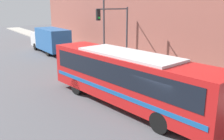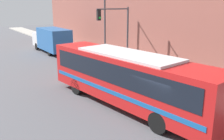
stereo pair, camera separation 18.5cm
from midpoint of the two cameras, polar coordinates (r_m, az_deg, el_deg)
name	(u,v)px [view 1 (the left image)]	position (r m, az deg, el deg)	size (l,w,h in m)	color
ground_plane	(163,123)	(13.11, 11.29, -11.82)	(120.00, 120.00, 0.00)	#515156
sidewalk	(82,50)	(32.05, -7.11, 4.59)	(2.86, 70.00, 0.16)	#A8A399
building_facade	(123,6)	(31.58, 2.30, 14.38)	(6.00, 32.57, 10.95)	brown
city_bus	(127,76)	(14.21, 3.17, -1.33)	(3.84, 11.89, 3.19)	red
delivery_truck	(50,39)	(31.20, -14.14, 6.80)	(2.36, 7.64, 2.94)	#265999
fire_hydrant	(159,74)	(19.90, 10.49, -0.79)	(0.22, 0.30, 0.68)	#999999
traffic_light_pole	(117,27)	(21.99, 0.88, 9.80)	(3.28, 0.35, 5.36)	#47474C
street_lamp	(101,21)	(25.74, -2.74, 11.15)	(2.51, 0.28, 6.57)	#47474C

